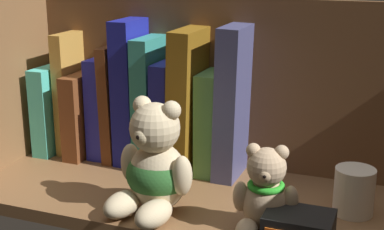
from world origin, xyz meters
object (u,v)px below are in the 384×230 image
(book_4, at_px, (119,101))
(teddy_bear_larger, at_px, (155,168))
(book_0, at_px, (59,106))
(pillar_candle, at_px, (354,191))
(book_2, at_px, (89,112))
(small_product_box, at_px, (299,230))
(book_7, at_px, (172,113))
(book_3, at_px, (105,106))
(book_6, at_px, (154,100))
(book_8, at_px, (192,99))
(book_1, at_px, (73,92))
(book_9, at_px, (215,121))
(book_10, at_px, (238,101))
(teddy_bear_smaller, at_px, (265,195))
(book_5, at_px, (135,90))

(book_4, bearing_deg, teddy_bear_larger, -49.72)
(book_0, xyz_separation_m, pillar_candle, (0.54, -0.09, -0.05))
(book_2, height_order, teddy_bear_larger, teddy_bear_larger)
(small_product_box, bearing_deg, book_7, 141.39)
(book_7, bearing_deg, book_2, 180.00)
(book_0, bearing_deg, book_2, 0.00)
(book_3, xyz_separation_m, pillar_candle, (0.45, -0.09, -0.06))
(book_3, distance_m, teddy_bear_larger, 0.26)
(book_6, distance_m, book_7, 0.04)
(book_0, relative_size, book_4, 0.78)
(book_3, height_order, book_8, book_8)
(book_1, height_order, book_9, book_1)
(book_10, xyz_separation_m, small_product_box, (0.14, -0.21, -0.10))
(book_0, height_order, teddy_bear_larger, teddy_bear_larger)
(book_2, bearing_deg, book_1, 180.00)
(book_9, bearing_deg, book_7, 180.00)
(book_0, distance_m, pillar_candle, 0.55)
(book_7, xyz_separation_m, book_9, (0.08, 0.00, -0.01))
(book_7, bearing_deg, teddy_bear_smaller, -41.38)
(book_7, distance_m, pillar_candle, 0.33)
(book_2, height_order, book_9, book_9)
(book_2, height_order, book_7, book_7)
(book_0, distance_m, book_4, 0.13)
(book_9, distance_m, teddy_bear_smaller, 0.23)
(teddy_bear_larger, distance_m, pillar_candle, 0.28)
(book_10, distance_m, teddy_bear_smaller, 0.22)
(book_7, bearing_deg, book_8, 0.00)
(book_0, relative_size, book_1, 0.72)
(book_2, distance_m, book_7, 0.17)
(book_3, bearing_deg, book_0, 180.00)
(book_1, xyz_separation_m, book_3, (0.07, 0.00, -0.02))
(book_5, distance_m, teddy_bear_smaller, 0.35)
(book_3, height_order, book_6, book_6)
(book_10, relative_size, pillar_candle, 3.67)
(book_0, relative_size, book_8, 0.66)
(book_7, distance_m, teddy_bear_larger, 0.19)
(book_2, relative_size, pillar_candle, 2.23)
(teddy_bear_smaller, bearing_deg, book_9, 125.92)
(book_6, bearing_deg, teddy_bear_larger, -64.91)
(teddy_bear_larger, bearing_deg, book_1, 143.90)
(book_1, distance_m, book_6, 0.16)
(book_0, relative_size, small_product_box, 1.87)
(book_4, bearing_deg, book_6, 0.00)
(book_6, bearing_deg, teddy_bear_smaller, -37.18)
(book_0, relative_size, book_3, 0.89)
(book_4, bearing_deg, book_0, 180.00)
(book_2, height_order, book_8, book_8)
(book_8, xyz_separation_m, pillar_candle, (0.28, -0.09, -0.09))
(book_8, bearing_deg, book_0, 180.00)
(book_0, distance_m, teddy_bear_smaller, 0.48)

